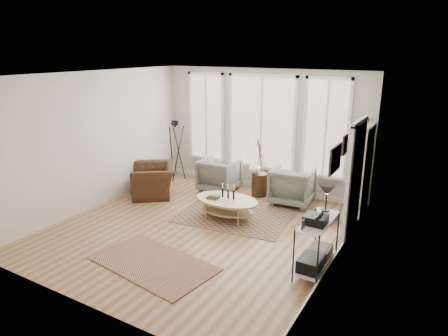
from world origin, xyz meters
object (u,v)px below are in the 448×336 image
Objects in this scene: armchair_right at (292,186)px; accent_chair at (154,180)px; bookcase at (360,171)px; low_shelf at (317,239)px; coffee_table at (226,203)px; armchair_left at (219,175)px; side_table at (260,166)px.

armchair_right is 0.82× the size of accent_chair.
bookcase is 2.56m from low_shelf.
accent_chair is at bearing 171.06° from coffee_table.
coffee_table is 1.48× the size of armchair_right.
coffee_table is 1.54× the size of armchair_left.
bookcase is at bearing 66.63° from accent_chair.
coffee_table is at bearing -90.17° from side_table.
coffee_table is (-2.18, 1.00, -0.18)m from low_shelf.
low_shelf reaches higher than accent_chair.
low_shelf is at bearing -24.56° from coffee_table.
armchair_left is 1.06m from side_table.
side_table is (-0.84, 0.07, 0.31)m from armchair_right.
armchair_left is (-3.17, 2.38, -0.11)m from low_shelf.
low_shelf is (-0.06, -2.52, -0.44)m from bookcase.
low_shelf is at bearing -49.35° from side_table.
coffee_table is at bearing -145.78° from bookcase.
coffee_table is at bearing 122.82° from armchair_left.
armchair_right is at bearing 59.90° from coffee_table.
side_table is at bearing 80.45° from accent_chair.
side_table is at bearing 130.65° from low_shelf.
accent_chair is (-2.17, 0.34, 0.03)m from coffee_table.
bookcase is 2.36× the size of armchair_left.
accent_chair is at bearing 15.04° from armchair_right.
accent_chair is (-4.36, 1.34, -0.15)m from low_shelf.
armchair_right is 3.22m from accent_chair.
armchair_left is 0.58× the size of side_table.
bookcase is at bearing -0.42° from side_table.
side_table reaches higher than accent_chair.
armchair_left reaches higher than accent_chair.
low_shelf is at bearing 113.12° from armchair_right.
armchair_left is at bearing 125.64° from coffee_table.
bookcase is at bearing 88.72° from low_shelf.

